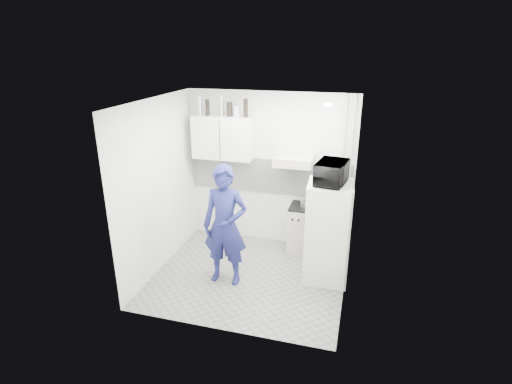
# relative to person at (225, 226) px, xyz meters

# --- Properties ---
(floor) EXTENTS (2.80, 2.80, 0.00)m
(floor) POSITION_rel_person_xyz_m (0.30, 0.18, -0.88)
(floor) COLOR gray
(floor) RESTS_ON ground
(ceiling) EXTENTS (2.80, 2.80, 0.00)m
(ceiling) POSITION_rel_person_xyz_m (0.30, 0.18, 1.72)
(ceiling) COLOR white
(ceiling) RESTS_ON wall_back
(wall_back) EXTENTS (2.80, 0.00, 2.80)m
(wall_back) POSITION_rel_person_xyz_m (0.30, 1.43, 0.42)
(wall_back) COLOR white
(wall_back) RESTS_ON floor
(wall_left) EXTENTS (0.00, 2.60, 2.60)m
(wall_left) POSITION_rel_person_xyz_m (-1.10, 0.18, 0.42)
(wall_left) COLOR white
(wall_left) RESTS_ON floor
(wall_right) EXTENTS (0.00, 2.60, 2.60)m
(wall_right) POSITION_rel_person_xyz_m (1.70, 0.18, 0.42)
(wall_right) COLOR white
(wall_right) RESTS_ON floor
(person) EXTENTS (0.66, 0.44, 1.77)m
(person) POSITION_rel_person_xyz_m (0.00, 0.00, 0.00)
(person) COLOR navy
(person) RESTS_ON floor
(stove) EXTENTS (0.49, 0.49, 0.78)m
(stove) POSITION_rel_person_xyz_m (0.95, 1.18, -0.49)
(stove) COLOR #BFB7A2
(stove) RESTS_ON floor
(fridge) EXTENTS (0.66, 0.66, 1.50)m
(fridge) POSITION_rel_person_xyz_m (1.40, 0.45, -0.14)
(fridge) COLOR white
(fridge) RESTS_ON floor
(stove_top) EXTENTS (0.47, 0.47, 0.03)m
(stove_top) POSITION_rel_person_xyz_m (0.95, 1.18, -0.08)
(stove_top) COLOR black
(stove_top) RESTS_ON stove
(saucepan) EXTENTS (0.17, 0.17, 0.09)m
(saucepan) POSITION_rel_person_xyz_m (0.96, 1.17, -0.02)
(saucepan) COLOR silver
(saucepan) RESTS_ON stove_top
(microwave) EXTENTS (0.61, 0.45, 0.31)m
(microwave) POSITION_rel_person_xyz_m (1.40, 0.45, 0.77)
(microwave) COLOR black
(microwave) RESTS_ON fridge
(bottle_a) EXTENTS (0.07, 0.07, 0.30)m
(bottle_a) POSITION_rel_person_xyz_m (-0.85, 1.26, 1.47)
(bottle_a) COLOR silver
(bottle_a) RESTS_ON upper_cabinet
(bottle_b) EXTENTS (0.07, 0.07, 0.25)m
(bottle_b) POSITION_rel_person_xyz_m (-0.71, 1.26, 1.44)
(bottle_b) COLOR black
(bottle_b) RESTS_ON upper_cabinet
(bottle_d) EXTENTS (0.07, 0.07, 0.32)m
(bottle_d) POSITION_rel_person_xyz_m (-0.47, 1.26, 1.47)
(bottle_d) COLOR silver
(bottle_d) RESTS_ON upper_cabinet
(canister_a) EXTENTS (0.09, 0.09, 0.23)m
(canister_a) POSITION_rel_person_xyz_m (-0.34, 1.26, 1.43)
(canister_a) COLOR black
(canister_a) RESTS_ON upper_cabinet
(canister_b) EXTENTS (0.09, 0.09, 0.18)m
(canister_b) POSITION_rel_person_xyz_m (-0.22, 1.26, 1.41)
(canister_b) COLOR #B2B7BC
(canister_b) RESTS_ON upper_cabinet
(bottle_e) EXTENTS (0.07, 0.07, 0.29)m
(bottle_e) POSITION_rel_person_xyz_m (-0.07, 1.26, 1.46)
(bottle_e) COLOR black
(bottle_e) RESTS_ON upper_cabinet
(upper_cabinet) EXTENTS (1.00, 0.35, 0.70)m
(upper_cabinet) POSITION_rel_person_xyz_m (-0.45, 1.26, 0.97)
(upper_cabinet) COLOR white
(upper_cabinet) RESTS_ON wall_back
(range_hood) EXTENTS (0.60, 0.50, 0.14)m
(range_hood) POSITION_rel_person_xyz_m (0.75, 1.18, 0.69)
(range_hood) COLOR #BFB7A2
(range_hood) RESTS_ON wall_back
(backsplash) EXTENTS (2.74, 0.03, 0.60)m
(backsplash) POSITION_rel_person_xyz_m (0.30, 1.42, 0.32)
(backsplash) COLOR white
(backsplash) RESTS_ON wall_back
(pipe_a) EXTENTS (0.05, 0.05, 2.60)m
(pipe_a) POSITION_rel_person_xyz_m (1.60, 1.35, 0.42)
(pipe_a) COLOR #BFB7A2
(pipe_a) RESTS_ON floor
(pipe_b) EXTENTS (0.04, 0.04, 2.60)m
(pipe_b) POSITION_rel_person_xyz_m (1.48, 1.35, 0.42)
(pipe_b) COLOR #BFB7A2
(pipe_b) RESTS_ON floor
(ceiling_spot_fixture) EXTENTS (0.10, 0.10, 0.02)m
(ceiling_spot_fixture) POSITION_rel_person_xyz_m (1.30, 0.38, 1.69)
(ceiling_spot_fixture) COLOR white
(ceiling_spot_fixture) RESTS_ON ceiling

